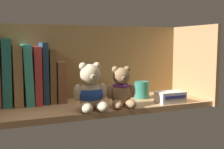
{
  "coord_description": "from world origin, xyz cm",
  "views": [
    {
      "loc": [
        -35.92,
        -95.27,
        23.99
      ],
      "look_at": [
        3.91,
        0.0,
        12.35
      ],
      "focal_mm": 45.41,
      "sensor_mm": 36.0,
      "label": 1
    }
  ],
  "objects_px": {
    "book_7": "(51,76)",
    "pillar_candle": "(142,90)",
    "book_4": "(27,74)",
    "book_6": "(44,73)",
    "book_3": "(17,75)",
    "book_8": "(59,81)",
    "book_5": "(36,75)",
    "book_2": "(6,72)",
    "small_product_box": "(170,97)",
    "teddy_bear_smaller": "(122,89)",
    "teddy_bear_larger": "(91,91)"
  },
  "relations": [
    {
      "from": "teddy_bear_smaller",
      "to": "pillar_candle",
      "type": "xyz_separation_m",
      "value": [
        0.14,
        0.11,
        -0.03
      ]
    },
    {
      "from": "book_6",
      "to": "book_7",
      "type": "relative_size",
      "value": 1.13
    },
    {
      "from": "book_2",
      "to": "book_8",
      "type": "bearing_deg",
      "value": 0.0
    },
    {
      "from": "book_4",
      "to": "book_5",
      "type": "bearing_deg",
      "value": 0.0
    },
    {
      "from": "book_2",
      "to": "teddy_bear_smaller",
      "type": "distance_m",
      "value": 0.41
    },
    {
      "from": "teddy_bear_larger",
      "to": "small_product_box",
      "type": "relative_size",
      "value": 1.53
    },
    {
      "from": "book_8",
      "to": "book_3",
      "type": "bearing_deg",
      "value": 180.0
    },
    {
      "from": "book_6",
      "to": "book_3",
      "type": "bearing_deg",
      "value": 180.0
    },
    {
      "from": "teddy_bear_larger",
      "to": "small_product_box",
      "type": "xyz_separation_m",
      "value": [
        0.31,
        -0.01,
        -0.04
      ]
    },
    {
      "from": "book_3",
      "to": "book_5",
      "type": "xyz_separation_m",
      "value": [
        0.07,
        -0.0,
        -0.0
      ]
    },
    {
      "from": "book_8",
      "to": "teddy_bear_larger",
      "type": "xyz_separation_m",
      "value": [
        0.06,
        -0.18,
        -0.01
      ]
    },
    {
      "from": "book_7",
      "to": "book_8",
      "type": "bearing_deg",
      "value": 0.0
    },
    {
      "from": "book_4",
      "to": "book_6",
      "type": "xyz_separation_m",
      "value": [
        0.06,
        0.0,
        0.0
      ]
    },
    {
      "from": "book_3",
      "to": "small_product_box",
      "type": "relative_size",
      "value": 2.07
    },
    {
      "from": "book_4",
      "to": "teddy_bear_smaller",
      "type": "relative_size",
      "value": 1.53
    },
    {
      "from": "book_3",
      "to": "book_6",
      "type": "bearing_deg",
      "value": -0.0
    },
    {
      "from": "book_4",
      "to": "book_8",
      "type": "xyz_separation_m",
      "value": [
        0.12,
        0.0,
        -0.03
      ]
    },
    {
      "from": "book_2",
      "to": "book_4",
      "type": "relative_size",
      "value": 1.09
    },
    {
      "from": "book_4",
      "to": "teddy_bear_larger",
      "type": "xyz_separation_m",
      "value": [
        0.18,
        -0.18,
        -0.05
      ]
    },
    {
      "from": "book_7",
      "to": "pillar_candle",
      "type": "bearing_deg",
      "value": -10.62
    },
    {
      "from": "pillar_candle",
      "to": "book_7",
      "type": "bearing_deg",
      "value": 169.38
    },
    {
      "from": "book_4",
      "to": "book_5",
      "type": "height_order",
      "value": "book_4"
    },
    {
      "from": "book_5",
      "to": "teddy_bear_larger",
      "type": "distance_m",
      "value": 0.24
    },
    {
      "from": "book_4",
      "to": "teddy_bear_smaller",
      "type": "height_order",
      "value": "book_4"
    },
    {
      "from": "book_4",
      "to": "pillar_candle",
      "type": "relative_size",
      "value": 3.23
    },
    {
      "from": "book_4",
      "to": "teddy_bear_smaller",
      "type": "distance_m",
      "value": 0.35
    },
    {
      "from": "book_5",
      "to": "book_2",
      "type": "bearing_deg",
      "value": 180.0
    },
    {
      "from": "book_4",
      "to": "teddy_bear_smaller",
      "type": "xyz_separation_m",
      "value": [
        0.29,
        -0.18,
        -0.05
      ]
    },
    {
      "from": "book_6",
      "to": "teddy_bear_larger",
      "type": "relative_size",
      "value": 1.41
    },
    {
      "from": "book_3",
      "to": "book_4",
      "type": "height_order",
      "value": "book_4"
    },
    {
      "from": "book_8",
      "to": "teddy_bear_smaller",
      "type": "xyz_separation_m",
      "value": [
        0.18,
        -0.18,
        -0.02
      ]
    },
    {
      "from": "book_2",
      "to": "pillar_candle",
      "type": "xyz_separation_m",
      "value": [
        0.5,
        -0.07,
        -0.08
      ]
    },
    {
      "from": "book_7",
      "to": "teddy_bear_smaller",
      "type": "height_order",
      "value": "book_7"
    },
    {
      "from": "teddy_bear_larger",
      "to": "pillar_candle",
      "type": "bearing_deg",
      "value": 24.03
    },
    {
      "from": "book_8",
      "to": "teddy_bear_smaller",
      "type": "bearing_deg",
      "value": -44.71
    },
    {
      "from": "book_7",
      "to": "teddy_bear_smaller",
      "type": "distance_m",
      "value": 0.28
    },
    {
      "from": "book_8",
      "to": "teddy_bear_larger",
      "type": "bearing_deg",
      "value": -70.2
    },
    {
      "from": "book_7",
      "to": "book_8",
      "type": "distance_m",
      "value": 0.04
    },
    {
      "from": "book_3",
      "to": "book_8",
      "type": "xyz_separation_m",
      "value": [
        0.15,
        -0.0,
        -0.03
      ]
    },
    {
      "from": "book_4",
      "to": "teddy_bear_smaller",
      "type": "bearing_deg",
      "value": -30.78
    },
    {
      "from": "book_5",
      "to": "teddy_bear_smaller",
      "type": "distance_m",
      "value": 0.32
    },
    {
      "from": "book_2",
      "to": "small_product_box",
      "type": "height_order",
      "value": "book_2"
    },
    {
      "from": "book_7",
      "to": "small_product_box",
      "type": "relative_size",
      "value": 1.91
    },
    {
      "from": "pillar_candle",
      "to": "book_4",
      "type": "bearing_deg",
      "value": 171.43
    },
    {
      "from": "book_3",
      "to": "teddy_bear_larger",
      "type": "distance_m",
      "value": 0.28
    },
    {
      "from": "book_5",
      "to": "teddy_bear_larger",
      "type": "height_order",
      "value": "book_5"
    },
    {
      "from": "book_2",
      "to": "pillar_candle",
      "type": "distance_m",
      "value": 0.51
    },
    {
      "from": "book_7",
      "to": "teddy_bear_larger",
      "type": "bearing_deg",
      "value": -61.63
    },
    {
      "from": "book_5",
      "to": "book_4",
      "type": "bearing_deg",
      "value": 180.0
    },
    {
      "from": "book_6",
      "to": "small_product_box",
      "type": "height_order",
      "value": "book_6"
    }
  ]
}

